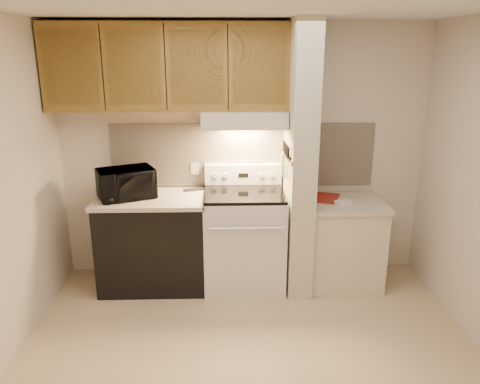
{
  "coord_description": "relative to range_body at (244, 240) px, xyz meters",
  "views": [
    {
      "loc": [
        -0.17,
        -3.05,
        2.24
      ],
      "look_at": [
        -0.05,
        0.75,
        1.07
      ],
      "focal_mm": 35.0,
      "sensor_mm": 36.0,
      "label": 1
    }
  ],
  "objects": [
    {
      "name": "floor",
      "position": [
        0.0,
        -1.16,
        -0.46
      ],
      "size": [
        3.6,
        3.6,
        0.0
      ],
      "primitive_type": "plane",
      "color": "#CAB08B",
      "rests_on": "ground"
    },
    {
      "name": "ceiling",
      "position": [
        0.0,
        -1.16,
        2.04
      ],
      "size": [
        3.6,
        3.6,
        0.0
      ],
      "primitive_type": "plane",
      "rotation": [
        3.14,
        0.0,
        0.0
      ],
      "color": "white",
      "rests_on": "wall_back"
    },
    {
      "name": "wall_back",
      "position": [
        0.0,
        0.34,
        0.79
      ],
      "size": [
        3.6,
        2.5,
        0.02
      ],
      "primitive_type": "cube",
      "rotation": [
        1.57,
        0.0,
        0.0
      ],
      "color": "beige",
      "rests_on": "floor"
    },
    {
      "name": "backsplash",
      "position": [
        0.0,
        0.33,
        0.78
      ],
      "size": [
        2.6,
        0.02,
        0.63
      ],
      "primitive_type": "cube",
      "color": "beige",
      "rests_on": "wall_back"
    },
    {
      "name": "range_body",
      "position": [
        0.0,
        0.0,
        0.0
      ],
      "size": [
        0.76,
        0.65,
        0.92
      ],
      "primitive_type": "cube",
      "color": "silver",
      "rests_on": "floor"
    },
    {
      "name": "oven_window",
      "position": [
        0.0,
        -0.32,
        0.04
      ],
      "size": [
        0.5,
        0.01,
        0.3
      ],
      "primitive_type": "cube",
      "color": "black",
      "rests_on": "range_body"
    },
    {
      "name": "oven_handle",
      "position": [
        0.0,
        -0.35,
        0.26
      ],
      "size": [
        0.65,
        0.02,
        0.02
      ],
      "primitive_type": "cylinder",
      "rotation": [
        0.0,
        1.57,
        0.0
      ],
      "color": "silver",
      "rests_on": "range_body"
    },
    {
      "name": "cooktop",
      "position": [
        0.0,
        0.0,
        0.48
      ],
      "size": [
        0.74,
        0.64,
        0.03
      ],
      "primitive_type": "cube",
      "color": "black",
      "rests_on": "range_body"
    },
    {
      "name": "range_backguard",
      "position": [
        0.0,
        0.28,
        0.59
      ],
      "size": [
        0.76,
        0.08,
        0.2
      ],
      "primitive_type": "cube",
      "color": "silver",
      "rests_on": "range_body"
    },
    {
      "name": "range_display",
      "position": [
        0.0,
        0.24,
        0.59
      ],
      "size": [
        0.1,
        0.01,
        0.04
      ],
      "primitive_type": "cube",
      "color": "black",
      "rests_on": "range_backguard"
    },
    {
      "name": "range_knob_left_outer",
      "position": [
        -0.28,
        0.24,
        0.59
      ],
      "size": [
        0.05,
        0.02,
        0.05
      ],
      "primitive_type": "cylinder",
      "rotation": [
        1.57,
        0.0,
        0.0
      ],
      "color": "silver",
      "rests_on": "range_backguard"
    },
    {
      "name": "range_knob_left_inner",
      "position": [
        -0.18,
        0.24,
        0.59
      ],
      "size": [
        0.05,
        0.02,
        0.05
      ],
      "primitive_type": "cylinder",
      "rotation": [
        1.57,
        0.0,
        0.0
      ],
      "color": "silver",
      "rests_on": "range_backguard"
    },
    {
      "name": "range_knob_right_inner",
      "position": [
        0.18,
        0.24,
        0.59
      ],
      "size": [
        0.05,
        0.02,
        0.05
      ],
      "primitive_type": "cylinder",
      "rotation": [
        1.57,
        0.0,
        0.0
      ],
      "color": "silver",
      "rests_on": "range_backguard"
    },
    {
      "name": "range_knob_right_outer",
      "position": [
        0.28,
        0.24,
        0.59
      ],
      "size": [
        0.05,
        0.02,
        0.05
      ],
      "primitive_type": "cylinder",
      "rotation": [
        1.57,
        0.0,
        0.0
      ],
      "color": "silver",
      "rests_on": "range_backguard"
    },
    {
      "name": "dishwasher_front",
      "position": [
        -0.88,
        0.01,
        -0.03
      ],
      "size": [
        1.0,
        0.63,
        0.87
      ],
      "primitive_type": "cube",
      "color": "black",
      "rests_on": "floor"
    },
    {
      "name": "left_countertop",
      "position": [
        -0.88,
        0.01,
        0.43
      ],
      "size": [
        1.04,
        0.67,
        0.04
      ],
      "primitive_type": "cube",
      "color": "beige",
      "rests_on": "dishwasher_front"
    },
    {
      "name": "spoon_rest",
      "position": [
        -0.48,
        0.21,
        0.46
      ],
      "size": [
        0.23,
        0.13,
        0.01
      ],
      "primitive_type": "cube",
      "rotation": [
        0.0,
        0.0,
        0.32
      ],
      "color": "black",
      "rests_on": "left_countertop"
    },
    {
      "name": "teal_jar",
      "position": [
        -1.23,
        -0.09,
        0.5
      ],
      "size": [
        0.1,
        0.1,
        0.11
      ],
      "primitive_type": "cylinder",
      "rotation": [
        0.0,
        0.0,
        -0.01
      ],
      "color": "#1F675E",
      "rests_on": "left_countertop"
    },
    {
      "name": "outlet",
      "position": [
        -0.48,
        0.32,
        0.64
      ],
      "size": [
        0.08,
        0.01,
        0.12
      ],
      "primitive_type": "cube",
      "color": "beige",
      "rests_on": "backsplash"
    },
    {
      "name": "microwave",
      "position": [
        -1.1,
        -0.01,
        0.59
      ],
      "size": [
        0.6,
        0.52,
        0.28
      ],
      "primitive_type": "imported",
      "rotation": [
        0.0,
        0.0,
        0.43
      ],
      "color": "black",
      "rests_on": "left_countertop"
    },
    {
      "name": "partition_pillar",
      "position": [
        0.51,
        -0.01,
        0.79
      ],
      "size": [
        0.22,
        0.7,
        2.5
      ],
      "primitive_type": "cube",
      "color": "beige",
      "rests_on": "floor"
    },
    {
      "name": "pillar_trim",
      "position": [
        0.39,
        -0.01,
        0.84
      ],
      "size": [
        0.01,
        0.7,
        0.04
      ],
      "primitive_type": "cube",
      "color": "olive",
      "rests_on": "partition_pillar"
    },
    {
      "name": "knife_strip",
      "position": [
        0.39,
        -0.06,
        0.86
      ],
      "size": [
        0.02,
        0.42,
        0.04
      ],
      "primitive_type": "cube",
      "color": "black",
      "rests_on": "partition_pillar"
    },
    {
      "name": "knife_blade_a",
      "position": [
        0.38,
        -0.21,
        0.76
      ],
      "size": [
        0.01,
        0.03,
        0.16
      ],
      "primitive_type": "cube",
      "color": "silver",
      "rests_on": "knife_strip"
    },
    {
      "name": "knife_handle_a",
      "position": [
        0.38,
        -0.22,
        0.91
      ],
      "size": [
        0.02,
        0.02,
        0.1
      ],
      "primitive_type": "cylinder",
      "color": "black",
      "rests_on": "knife_strip"
    },
    {
      "name": "knife_blade_b",
      "position": [
        0.38,
        -0.12,
        0.75
      ],
      "size": [
        0.01,
        0.04,
        0.18
      ],
      "primitive_type": "cube",
      "color": "silver",
      "rests_on": "knife_strip"
    },
    {
      "name": "knife_handle_b",
      "position": [
        0.38,
        -0.15,
        0.91
      ],
      "size": [
        0.02,
        0.02,
        0.1
      ],
      "primitive_type": "cylinder",
      "color": "black",
      "rests_on": "knife_strip"
    },
    {
      "name": "knife_blade_c",
      "position": [
        0.38,
        -0.04,
        0.74
      ],
      "size": [
        0.01,
        0.04,
        0.2
      ],
      "primitive_type": "cube",
      "color": "silver",
      "rests_on": "knife_strip"
    },
    {
      "name": "knife_handle_c",
      "position": [
        0.38,
        -0.05,
        0.91
      ],
      "size": [
        0.02,
        0.02,
        0.1
      ],
      "primitive_type": "cylinder",
      "color": "black",
      "rests_on": "knife_strip"
    },
    {
      "name": "knife_blade_d",
      "position": [
        0.38,
        0.04,
        0.76
      ],
      "size": [
        0.01,
        0.04,
        0.16
      ],
      "primitive_type": "cube",
      "color": "silver",
      "rests_on": "knife_strip"
    },
    {
      "name": "knife_handle_d",
      "position": [
        0.38,
        0.02,
        0.91
      ],
      "size": [
        0.02,
        0.02,
        0.1
      ],
      "primitive_type": "cylinder",
      "color": "black",
      "rests_on": "knife_strip"
    },
    {
      "name": "knife_blade_e",
      "position": [
        0.38,
        0.1,
        0.75
      ],
      "size": [
        0.01,
        0.04,
        0.18
      ],
      "primitive_type": "cube",
      "color": "silver",
      "rests_on": "knife_strip"
    },
    {
      "name": "knife_handle_e",
      "position": [
        0.38,
        0.11,
        0.91
      ],
      "size": [
        0.02,
        0.02,
        0.1
      ],
      "primitive_type": "cylinder",
      "color": "black",
      "rests_on": "knife_strip"
    },
    {
      "name": "oven_mitt",
      "position": [
        0.38,
        0.17,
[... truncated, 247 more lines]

